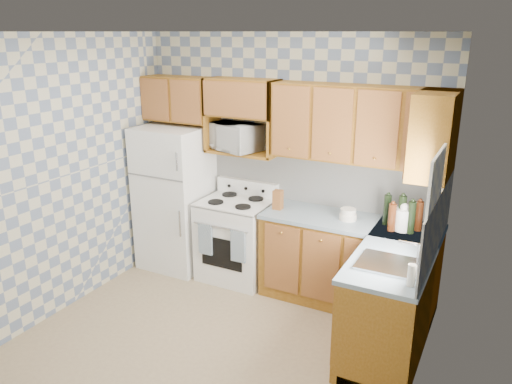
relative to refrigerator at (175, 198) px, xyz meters
The scene contains 31 objects.
floor 1.97m from the refrigerator, 44.43° to the right, with size 3.40×3.40×0.00m, color #876E53.
back_wall 1.42m from the refrigerator, 15.35° to the left, with size 3.40×0.02×2.70m, color slate.
right_wall 3.27m from the refrigerator, 22.79° to the right, with size 0.02×3.20×2.70m, color slate.
backsplash_back 1.75m from the refrigerator, 11.47° to the left, with size 2.60×0.01×0.56m, color silver.
backsplash_right 3.02m from the refrigerator, ahead, with size 0.01×1.60×0.56m, color silver.
refrigerator is the anchor object (origin of this frame).
stove_body 0.89m from the refrigerator, ahead, with size 0.76×0.65×0.90m, color white.
cooktop 0.81m from the refrigerator, ahead, with size 0.76×0.65×0.03m, color silver.
backguard 0.87m from the refrigerator, 20.44° to the left, with size 0.76×0.08×0.17m, color white.
dish_towel_left 0.75m from the refrigerator, 27.56° to the right, with size 0.17×0.03×0.35m, color navy.
dish_towel_right 1.11m from the refrigerator, 17.41° to the right, with size 0.17×0.03×0.35m, color navy.
base_cabinets_back 2.14m from the refrigerator, ahead, with size 1.75×0.60×0.88m, color brown.
base_cabinets_right 2.74m from the refrigerator, ahead, with size 0.60×1.60×0.88m, color brown.
countertop_back 2.10m from the refrigerator, ahead, with size 1.77×0.63×0.04m, color slate.
countertop_right 2.71m from the refrigerator, ahead, with size 0.63×1.60×0.04m, color slate.
upper_cabinets_back 2.34m from the refrigerator, ahead, with size 1.75×0.33×0.74m, color brown.
upper_cabinets_fridge 1.15m from the refrigerator, 94.64° to the left, with size 0.82×0.33×0.50m, color brown.
upper_cabinets_right 2.99m from the refrigerator, ahead, with size 0.33×0.70×0.74m, color brown.
microwave_shelf 1.02m from the refrigerator, 12.94° to the left, with size 0.80×0.33×0.03m, color brown.
microwave 1.06m from the refrigerator, 14.67° to the left, with size 0.54×0.37×0.30m, color white.
sink 2.79m from the refrigerator, 16.65° to the right, with size 0.48×0.40×0.03m, color #B7B7BC.
window 3.13m from the refrigerator, 15.12° to the right, with size 0.02×0.66×0.86m, color silver.
bottle_0 2.60m from the refrigerator, ahead, with size 0.07×0.07×0.33m, color black.
bottle_1 2.70m from the refrigerator, ahead, with size 0.07×0.07×0.31m, color black.
bottle_2 2.75m from the refrigerator, ahead, with size 0.07×0.07×0.28m, color #4D210E.
bottle_3 2.53m from the refrigerator, ahead, with size 0.07×0.07×0.26m, color #4D210E.
bottle_4 2.45m from the refrigerator, ahead, with size 0.07×0.07×0.30m, color black.
knife_block 1.34m from the refrigerator, ahead, with size 0.09×0.09×0.20m, color brown.
electric_kettle 2.62m from the refrigerator, ahead, with size 0.17×0.17×0.21m, color white.
food_containers 2.08m from the refrigerator, ahead, with size 0.17×0.17×0.11m, color beige, non-canonical shape.
soap_bottle 3.09m from the refrigerator, 20.20° to the right, with size 0.06×0.06×0.17m, color beige.
Camera 1 is at (2.11, -3.25, 2.70)m, focal length 35.00 mm.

